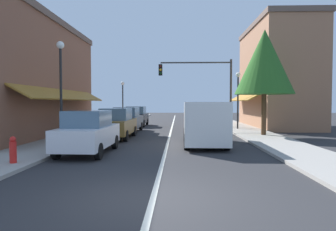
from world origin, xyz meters
TOP-DOWN VIEW (x-y plane):
  - ground_plane at (0.00, 18.00)m, footprint 80.00×80.00m
  - sidewalk_left at (-5.50, 18.00)m, footprint 2.60×56.00m
  - sidewalk_right at (5.50, 18.00)m, footprint 2.60×56.00m
  - lane_center_stripe at (0.00, 18.00)m, footprint 0.14×52.00m
  - storefront_left_block at (-8.89, 12.00)m, footprint 5.51×14.20m
  - storefront_right_block at (8.98, 20.00)m, footprint 5.68×10.20m
  - parked_car_nearest_left at (-3.14, 5.77)m, footprint 1.83×4.12m
  - parked_car_second_left at (-3.04, 10.99)m, footprint 1.84×4.13m
  - parked_car_third_left at (-3.12, 15.07)m, footprint 1.87×4.15m
  - parked_car_far_left at (-3.21, 20.66)m, footprint 1.84×4.13m
  - van_in_lane at (1.82, 8.49)m, footprint 2.06×5.21m
  - traffic_signal_mast_arm at (2.70, 18.34)m, footprint 5.94×0.50m
  - street_lamp_left_near at (-4.98, 7.66)m, footprint 0.36×0.36m
  - street_lamp_right_mid at (5.06, 16.78)m, footprint 0.36×0.36m
  - street_lamp_left_far at (-5.03, 23.91)m, footprint 0.36×0.36m
  - tree_right_near at (5.80, 12.37)m, footprint 3.59×3.59m
  - fire_hydrant at (-4.84, 3.15)m, footprint 0.22×0.22m

SIDE VIEW (x-z plane):
  - ground_plane at x=0.00m, z-range 0.00..0.00m
  - lane_center_stripe at x=0.00m, z-range 0.00..0.01m
  - sidewalk_left at x=-5.50m, z-range 0.00..0.12m
  - sidewalk_right at x=5.50m, z-range 0.00..0.12m
  - fire_hydrant at x=-4.84m, z-range 0.12..0.99m
  - parked_car_nearest_left at x=-3.14m, z-range -0.01..1.76m
  - parked_car_second_left at x=-3.04m, z-range -0.01..1.76m
  - parked_car_third_left at x=-3.12m, z-range -0.01..1.76m
  - parked_car_far_left at x=-3.21m, z-range -0.01..1.76m
  - van_in_lane at x=1.82m, z-range 0.09..2.21m
  - street_lamp_left_far at x=-5.03m, z-range 0.78..5.01m
  - street_lamp_right_mid at x=5.06m, z-range 0.80..5.19m
  - street_lamp_left_near at x=-4.98m, z-range 0.85..5.81m
  - storefront_left_block at x=-8.89m, z-range 0.00..7.29m
  - traffic_signal_mast_arm at x=2.70m, z-range 1.09..6.68m
  - storefront_right_block at x=8.98m, z-range 0.00..8.77m
  - tree_right_near at x=5.80m, z-range 1.29..7.85m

